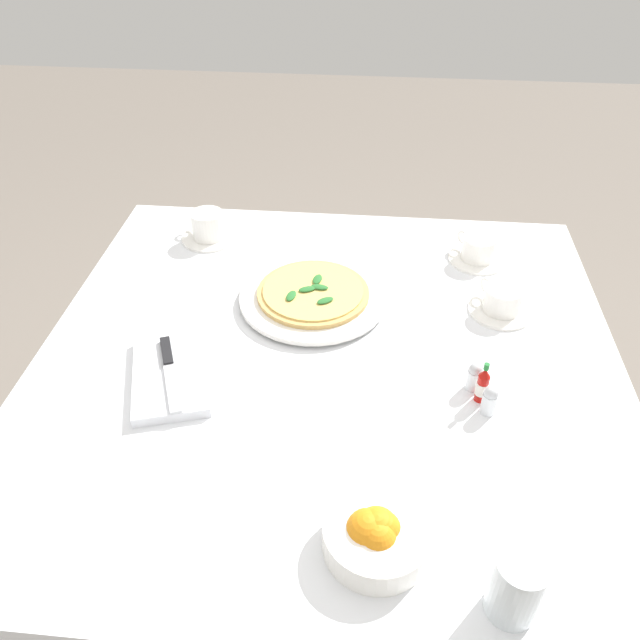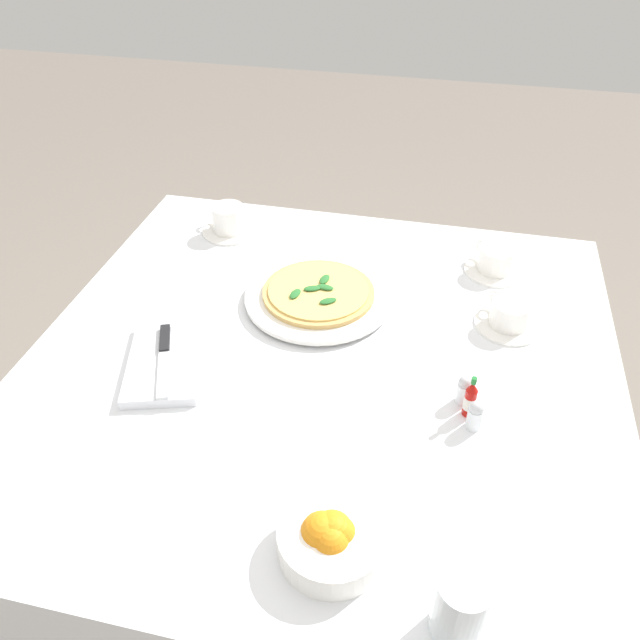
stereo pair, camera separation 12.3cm
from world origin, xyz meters
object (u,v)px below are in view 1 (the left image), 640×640
(citrus_bowl, at_px, (376,534))
(coffee_cup_far_right, at_px, (208,227))
(napkin_folded, at_px, (171,374))
(dinner_knife, at_px, (170,370))
(pizza_plate, at_px, (313,298))
(coffee_cup_far_left, at_px, (502,301))
(salt_shaker, at_px, (489,401))
(water_glass_right_edge, at_px, (515,590))
(coffee_cup_left_edge, at_px, (478,250))
(hot_sauce_bottle, at_px, (482,385))
(pizza, at_px, (313,292))
(pepper_shaker, at_px, (474,377))

(citrus_bowl, bearing_deg, coffee_cup_far_right, -151.88)
(napkin_folded, distance_m, dinner_knife, 0.01)
(pizza_plate, xyz_separation_m, coffee_cup_far_left, (-0.00, 0.38, 0.01))
(salt_shaker, bearing_deg, water_glass_right_edge, -1.70)
(coffee_cup_left_edge, height_order, hot_sauce_bottle, hot_sauce_bottle)
(pizza_plate, height_order, pizza, pizza)
(coffee_cup_left_edge, xyz_separation_m, coffee_cup_far_left, (0.19, 0.03, -0.00))
(salt_shaker, bearing_deg, pizza, -130.86)
(coffee_cup_left_edge, xyz_separation_m, dinner_knife, (0.45, -0.58, -0.00))
(coffee_cup_far_right, xyz_separation_m, dinner_knife, (0.49, 0.05, -0.01))
(coffee_cup_left_edge, distance_m, coffee_cup_far_left, 0.19)
(coffee_cup_left_edge, height_order, coffee_cup_far_left, coffee_cup_left_edge)
(water_glass_right_edge, bearing_deg, salt_shaker, 178.30)
(coffee_cup_far_right, distance_m, dinner_knife, 0.49)
(coffee_cup_far_left, relative_size, dinner_knife, 0.69)
(citrus_bowl, xyz_separation_m, salt_shaker, (-0.27, 0.18, -0.00))
(coffee_cup_left_edge, relative_size, dinner_knife, 0.69)
(coffee_cup_far_right, distance_m, coffee_cup_far_left, 0.70)
(citrus_bowl, relative_size, hot_sauce_bottle, 1.81)
(salt_shaker, distance_m, pepper_shaker, 0.06)
(water_glass_right_edge, height_order, dinner_knife, water_glass_right_edge)
(pizza_plate, height_order, salt_shaker, salt_shaker)
(coffee_cup_far_left, bearing_deg, pizza, -89.37)
(napkin_folded, height_order, hot_sauce_bottle, hot_sauce_bottle)
(pizza_plate, bearing_deg, citrus_bowl, 14.52)
(pizza, xyz_separation_m, coffee_cup_far_right, (-0.23, -0.28, 0.01))
(water_glass_right_edge, bearing_deg, napkin_folded, -124.25)
(pizza, bearing_deg, napkin_folded, -42.23)
(dinner_knife, distance_m, citrus_bowl, 0.48)
(napkin_folded, bearing_deg, salt_shaker, 70.26)
(napkin_folded, relative_size, dinner_knife, 1.32)
(pizza, xyz_separation_m, pepper_shaker, (0.23, 0.31, 0.00))
(coffee_cup_left_edge, relative_size, salt_shaker, 2.31)
(water_glass_right_edge, height_order, napkin_folded, water_glass_right_edge)
(coffee_cup_far_right, bearing_deg, citrus_bowl, 28.12)
(coffee_cup_left_edge, xyz_separation_m, citrus_bowl, (0.75, -0.21, 0.00))
(coffee_cup_far_left, height_order, dinner_knife, coffee_cup_far_left)
(pizza_plate, relative_size, hot_sauce_bottle, 3.68)
(coffee_cup_left_edge, height_order, water_glass_right_edge, water_glass_right_edge)
(dinner_knife, height_order, hot_sauce_bottle, hot_sauce_bottle)
(pepper_shaker, bearing_deg, coffee_cup_far_left, 161.54)
(coffee_cup_far_right, bearing_deg, hot_sauce_bottle, 50.76)
(pizza_plate, height_order, citrus_bowl, citrus_bowl)
(pizza, bearing_deg, pepper_shaker, 53.54)
(salt_shaker, height_order, pepper_shaker, same)
(pizza, relative_size, hot_sauce_bottle, 2.79)
(water_glass_right_edge, distance_m, dinner_knife, 0.66)
(pizza_plate, height_order, pepper_shaker, pepper_shaker)
(pizza_plate, bearing_deg, salt_shaker, 49.12)
(coffee_cup_far_right, relative_size, water_glass_right_edge, 1.29)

